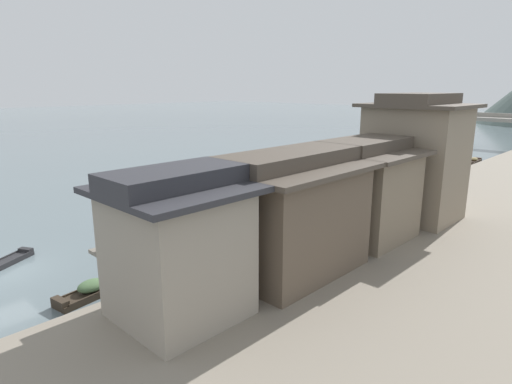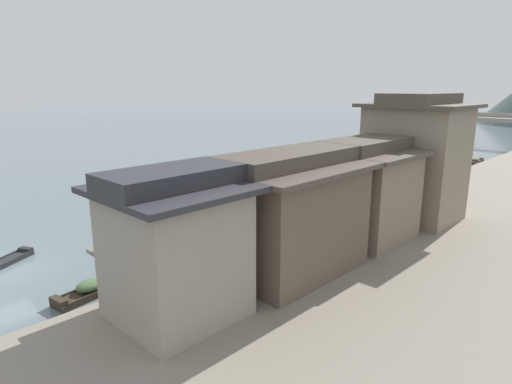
# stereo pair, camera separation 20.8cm
# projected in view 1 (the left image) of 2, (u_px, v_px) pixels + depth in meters

# --- Properties ---
(ground_plane) EXTENTS (400.00, 400.00, 0.00)m
(ground_plane) POSITION_uv_depth(u_px,v_px,m) (3.00, 273.00, 23.24)
(ground_plane) COLOR slate
(riverbank_right) EXTENTS (18.00, 110.00, 0.58)m
(riverbank_right) POSITION_uv_depth(u_px,v_px,m) (510.00, 215.00, 32.80)
(riverbank_right) COLOR gray
(riverbank_right) RESTS_ON ground
(boat_moored_nearest) EXTENTS (1.78, 3.60, 0.72)m
(boat_moored_nearest) POSITION_uv_depth(u_px,v_px,m) (385.00, 193.00, 39.65)
(boat_moored_nearest) COLOR brown
(boat_moored_nearest) RESTS_ON ground
(boat_moored_second) EXTENTS (1.00, 4.21, 0.56)m
(boat_moored_second) POSITION_uv_depth(u_px,v_px,m) (326.00, 211.00, 34.11)
(boat_moored_second) COLOR brown
(boat_moored_second) RESTS_ON ground
(boat_moored_third) EXTENTS (1.36, 4.58, 0.79)m
(boat_moored_third) POSITION_uv_depth(u_px,v_px,m) (277.00, 228.00, 29.80)
(boat_moored_third) COLOR brown
(boat_moored_third) RESTS_ON ground
(boat_moored_far) EXTENTS (1.23, 4.34, 0.70)m
(boat_moored_far) POSITION_uv_depth(u_px,v_px,m) (474.00, 161.00, 56.78)
(boat_moored_far) COLOR #423328
(boat_moored_far) RESTS_ON ground
(boat_midriver_drifting) EXTENTS (1.59, 3.67, 0.81)m
(boat_midriver_drifting) POSITION_uv_depth(u_px,v_px,m) (92.00, 290.00, 20.61)
(boat_midriver_drifting) COLOR #33281E
(boat_midriver_drifting) RESTS_ON ground
(boat_midriver_upstream) EXTENTS (1.47, 4.53, 0.35)m
(boat_midriver_upstream) POSITION_uv_depth(u_px,v_px,m) (270.00, 175.00, 48.15)
(boat_midriver_upstream) COLOR #423328
(boat_midriver_upstream) RESTS_ON ground
(house_waterfront_nearest) EXTENTS (5.73, 5.51, 6.14)m
(house_waterfront_nearest) POSITION_uv_depth(u_px,v_px,m) (177.00, 245.00, 17.25)
(house_waterfront_nearest) COLOR gray
(house_waterfront_nearest) RESTS_ON riverbank_right
(house_waterfront_second) EXTENTS (6.27, 7.98, 6.14)m
(house_waterfront_second) POSITION_uv_depth(u_px,v_px,m) (290.00, 213.00, 21.77)
(house_waterfront_second) COLOR brown
(house_waterfront_second) RESTS_ON riverbank_right
(house_waterfront_tall) EXTENTS (6.39, 6.20, 6.14)m
(house_waterfront_tall) POSITION_uv_depth(u_px,v_px,m) (363.00, 189.00, 26.63)
(house_waterfront_tall) COLOR #7F705B
(house_waterfront_tall) RESTS_ON riverbank_right
(house_waterfront_narrow) EXTENTS (7.14, 5.90, 8.74)m
(house_waterfront_narrow) POSITION_uv_depth(u_px,v_px,m) (414.00, 158.00, 30.36)
(house_waterfront_narrow) COLOR gray
(house_waterfront_narrow) RESTS_ON riverbank_right
(mooring_post_dock_near) EXTENTS (0.20, 0.20, 0.90)m
(mooring_post_dock_near) POSITION_uv_depth(u_px,v_px,m) (191.00, 263.00, 21.93)
(mooring_post_dock_near) COLOR #473828
(mooring_post_dock_near) RESTS_ON riverbank_right
(mooring_post_dock_mid) EXTENTS (0.20, 0.20, 0.83)m
(mooring_post_dock_mid) POSITION_uv_depth(u_px,v_px,m) (274.00, 234.00, 26.37)
(mooring_post_dock_mid) COLOR #473828
(mooring_post_dock_mid) RESTS_ON riverbank_right
(stone_bridge) EXTENTS (25.74, 2.40, 5.53)m
(stone_bridge) POSITION_uv_depth(u_px,v_px,m) (471.00, 124.00, 72.58)
(stone_bridge) COLOR gray
(stone_bridge) RESTS_ON ground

